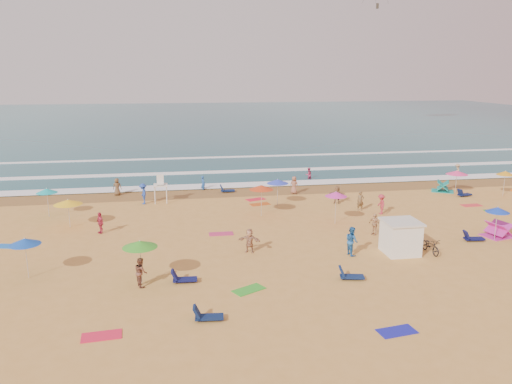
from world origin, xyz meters
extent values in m
plane|color=gold|center=(0.00, 0.00, 0.00)|extent=(220.00, 220.00, 0.00)
cube|color=#0C4756|center=(0.00, 84.00, 0.00)|extent=(220.00, 140.00, 0.18)
plane|color=olive|center=(0.00, 12.50, 0.01)|extent=(220.00, 220.00, 0.00)
cube|color=white|center=(0.00, 15.00, 0.10)|extent=(200.00, 2.20, 0.05)
cube|color=white|center=(0.00, 22.00, 0.10)|extent=(200.00, 1.60, 0.05)
cube|color=white|center=(0.00, 32.00, 0.10)|extent=(200.00, 1.20, 0.05)
cube|color=white|center=(7.81, -5.59, 1.00)|extent=(2.00, 2.00, 2.00)
cube|color=silver|center=(7.81, -5.59, 2.06)|extent=(2.20, 2.20, 0.12)
imported|color=black|center=(9.71, -5.89, 0.49)|extent=(0.78, 1.91, 0.98)
cone|color=#1549B8|center=(-14.22, -5.85, 2.12)|extent=(1.68, 1.68, 0.35)
cone|color=orange|center=(23.75, 6.81, 2.17)|extent=(1.57, 1.57, 0.35)
cone|color=#163BC0|center=(15.30, -4.26, 2.13)|extent=(1.54, 1.54, 0.35)
cone|color=blue|center=(2.57, 6.94, 2.12)|extent=(1.82, 1.82, 0.35)
cone|color=#E132A5|center=(5.78, 1.13, 2.29)|extent=(1.64, 1.64, 0.35)
cone|color=yellow|center=(-13.74, 3.45, 1.92)|extent=(2.04, 2.04, 0.35)
cone|color=#16AFB6|center=(-15.90, 6.59, 2.12)|extent=(1.61, 1.61, 0.35)
cone|color=red|center=(0.67, 4.10, 2.32)|extent=(1.90, 1.90, 0.35)
cone|color=green|center=(-7.98, -7.68, 2.25)|extent=(1.85, 1.85, 0.35)
cone|color=#FE3882|center=(20.15, 8.76, 1.95)|extent=(1.99, 1.99, 0.35)
cube|color=#0D1C45|center=(-4.69, -12.40, 0.17)|extent=(1.34, 0.67, 0.34)
cube|color=#0E1249|center=(-5.67, -7.91, 0.17)|extent=(1.33, 0.62, 0.34)
cube|color=#0F214E|center=(3.41, -9.03, 0.17)|extent=(1.39, 0.82, 0.34)
cube|color=#0E1148|center=(13.79, -4.25, 0.17)|extent=(1.35, 0.70, 0.34)
cube|color=#0E1947|center=(20.23, 7.30, 0.17)|extent=(1.40, 0.86, 0.34)
cube|color=#0F1F4D|center=(-1.08, 12.50, 0.17)|extent=(1.30, 0.56, 0.34)
cube|color=red|center=(-9.40, -13.05, 0.01)|extent=(1.77, 1.00, 0.03)
cube|color=blue|center=(-16.87, -0.23, 0.01)|extent=(1.86, 1.24, 0.03)
cube|color=green|center=(-2.40, -9.44, 0.01)|extent=(1.90, 1.56, 0.03)
cube|color=#C54E15|center=(1.17, 7.60, 0.01)|extent=(1.85, 1.24, 0.03)
cube|color=#C42E5E|center=(-2.93, 0.06, 0.01)|extent=(1.71, 0.88, 0.03)
cube|color=red|center=(1.08, 9.31, 0.01)|extent=(1.89, 1.41, 0.03)
cube|color=#1A1AA3|center=(3.38, -14.78, 0.01)|extent=(1.81, 1.09, 0.03)
cube|color=#228922|center=(19.91, 2.30, 0.01)|extent=(1.73, 0.91, 0.03)
cube|color=red|center=(18.99, 4.24, 0.01)|extent=(1.72, 0.90, 0.03)
imported|color=brown|center=(8.99, 4.33, 0.81)|extent=(0.61, 0.43, 1.62)
imported|color=#986C46|center=(7.83, 6.85, 0.77)|extent=(1.49, 0.99, 1.54)
imported|color=#2547AF|center=(-8.75, 9.39, 0.90)|extent=(0.84, 1.25, 1.80)
imported|color=#BC2F56|center=(8.04, 16.86, 0.51)|extent=(0.88, 0.77, 1.51)
imported|color=tan|center=(7.66, -1.82, 0.77)|extent=(0.77, 0.96, 1.53)
imported|color=#2361A7|center=(4.69, -5.36, 0.91)|extent=(0.84, 1.00, 1.82)
imported|color=#9C5F48|center=(4.99, 10.90, 0.83)|extent=(0.97, 0.90, 1.66)
imported|color=brown|center=(-11.30, 12.99, 0.81)|extent=(0.83, 0.58, 1.61)
imported|color=tan|center=(-1.51, -3.87, 0.77)|extent=(1.50, 0.96, 1.55)
imported|color=tan|center=(24.71, 16.10, 0.54)|extent=(0.88, 1.15, 1.57)
imported|color=#21509D|center=(-3.32, 13.95, 0.56)|extent=(0.57, 0.69, 1.63)
imported|color=brown|center=(-7.98, -7.98, 0.79)|extent=(0.82, 0.93, 1.59)
imported|color=#B82E3B|center=(10.24, 3.04, 0.82)|extent=(0.65, 1.08, 1.63)
imported|color=#C5314F|center=(-11.34, 1.68, 0.77)|extent=(0.80, 0.95, 1.53)
cube|color=#3F3326|center=(30.70, 55.51, 22.55)|extent=(0.40, 0.30, 0.90)
camera|label=1|loc=(-6.02, -33.37, 11.11)|focal=35.00mm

